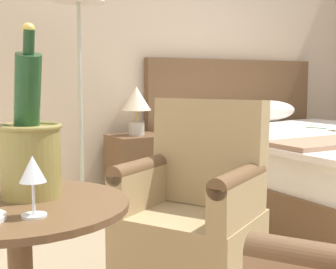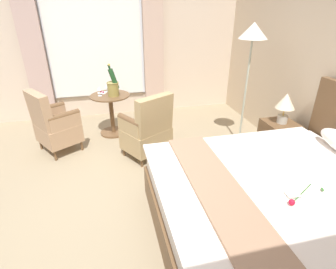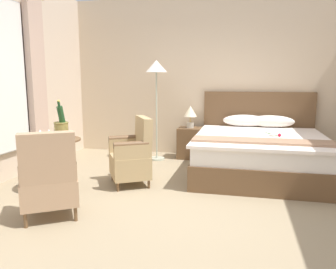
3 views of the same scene
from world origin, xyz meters
The scene contains 8 objects.
wall_headboard_side centered at (0.00, 2.71, 1.48)m, with size 5.47×0.12×2.96m.
bed centered at (0.85, 1.56, 0.34)m, with size 1.95×2.20×1.22m.
nightstand centered at (-0.35, 2.31, 0.28)m, with size 0.46×0.40×0.56m.
bedside_lamp centered at (-0.35, 2.31, 0.84)m, with size 0.24×0.24×0.40m.
floor_lamp_brass centered at (-0.91, 2.05, 1.52)m, with size 0.38×0.38×1.77m.
champagne_bucket centered at (-1.70, 0.21, 0.83)m, with size 0.19×0.19×0.51m.
wine_glass_near_edge centered at (-1.74, -0.01, 0.79)m, with size 0.07×0.07×0.16m.
armchair_by_window centered at (-0.87, 0.60, 0.41)m, with size 0.73×0.76×0.93m.
Camera 1 is at (-2.01, -1.19, 1.02)m, focal length 50.00 mm.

